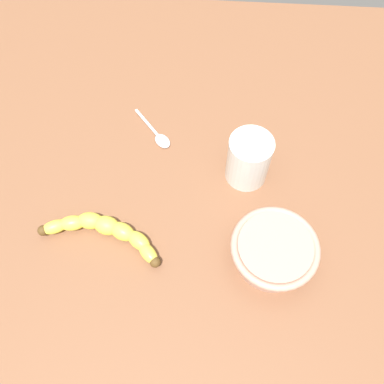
# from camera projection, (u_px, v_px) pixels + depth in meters

# --- Properties ---
(wooden_tabletop) EXTENTS (1.20, 1.20, 0.03)m
(wooden_tabletop) POSITION_uv_depth(u_px,v_px,m) (143.00, 231.00, 0.72)
(wooden_tabletop) COLOR brown
(wooden_tabletop) RESTS_ON ground
(banana) EXTENTS (0.09, 0.21, 0.03)m
(banana) POSITION_uv_depth(u_px,v_px,m) (104.00, 231.00, 0.68)
(banana) COLOR yellow
(banana) RESTS_ON wooden_tabletop
(smoothie_glass) EXTENTS (0.08, 0.08, 0.10)m
(smoothie_glass) POSITION_uv_depth(u_px,v_px,m) (249.00, 160.00, 0.72)
(smoothie_glass) COLOR silver
(smoothie_glass) RESTS_ON wooden_tabletop
(ceramic_bowl) EXTENTS (0.14, 0.14, 0.05)m
(ceramic_bowl) POSITION_uv_depth(u_px,v_px,m) (274.00, 251.00, 0.65)
(ceramic_bowl) COLOR tan
(ceramic_bowl) RESTS_ON wooden_tabletop
(teaspoon) EXTENTS (0.09, 0.08, 0.01)m
(teaspoon) POSITION_uv_depth(u_px,v_px,m) (161.00, 139.00, 0.79)
(teaspoon) COLOR silver
(teaspoon) RESTS_ON wooden_tabletop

